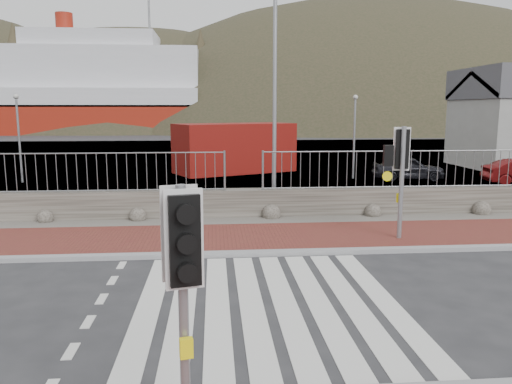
{
  "coord_description": "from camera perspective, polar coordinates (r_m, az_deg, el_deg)",
  "views": [
    {
      "loc": [
        -0.92,
        -8.34,
        3.42
      ],
      "look_at": [
        0.03,
        3.0,
        1.53
      ],
      "focal_mm": 35.0,
      "sensor_mm": 36.0,
      "label": 1
    }
  ],
  "objects": [
    {
      "name": "ground",
      "position": [
        9.06,
        1.42,
        -12.72
      ],
      "size": [
        220.0,
        220.0,
        0.0
      ],
      "primitive_type": "plane",
      "color": "#28282B",
      "rests_on": "ground"
    },
    {
      "name": "sidewalk_far",
      "position": [
        13.31,
        -0.69,
        -5.27
      ],
      "size": [
        40.0,
        3.0,
        0.08
      ],
      "primitive_type": "cube",
      "color": "brown",
      "rests_on": "ground"
    },
    {
      "name": "kerb_far",
      "position": [
        11.87,
        -0.17,
        -7.05
      ],
      "size": [
        40.0,
        0.25,
        0.12
      ],
      "primitive_type": "cube",
      "color": "gray",
      "rests_on": "ground"
    },
    {
      "name": "zebra_crossing",
      "position": [
        9.06,
        1.42,
        -12.68
      ],
      "size": [
        4.62,
        5.6,
        0.01
      ],
      "color": "silver",
      "rests_on": "ground"
    },
    {
      "name": "gravel_strip",
      "position": [
        15.25,
        -1.24,
        -3.4
      ],
      "size": [
        40.0,
        1.5,
        0.06
      ],
      "primitive_type": "cube",
      "color": "#59544C",
      "rests_on": "ground"
    },
    {
      "name": "stone_wall",
      "position": [
        15.95,
        -1.42,
        -1.3
      ],
      "size": [
        40.0,
        0.6,
        0.9
      ],
      "primitive_type": "cube",
      "color": "#444038",
      "rests_on": "ground"
    },
    {
      "name": "railing",
      "position": [
        15.6,
        -1.41,
        3.55
      ],
      "size": [
        18.07,
        0.07,
        1.22
      ],
      "color": "gray",
      "rests_on": "stone_wall"
    },
    {
      "name": "quay",
      "position": [
        36.42,
        -3.36,
        4.02
      ],
      "size": [
        120.0,
        40.0,
        0.5
      ],
      "primitive_type": "cube",
      "color": "#4C4C4F",
      "rests_on": "ground"
    },
    {
      "name": "water",
      "position": [
        71.33,
        -4.11,
        6.65
      ],
      "size": [
        220.0,
        50.0,
        0.05
      ],
      "primitive_type": "cube",
      "color": "#3F4C54",
      "rests_on": "ground"
    },
    {
      "name": "ferry",
      "position": [
        79.87,
        -22.48,
        10.12
      ],
      "size": [
        50.0,
        16.0,
        20.0
      ],
      "color": "maroon",
      "rests_on": "ground"
    },
    {
      "name": "hills_backdrop",
      "position": [
        100.11,
        -0.27,
        -5.91
      ],
      "size": [
        254.0,
        90.0,
        100.0
      ],
      "color": "#282D1B",
      "rests_on": "ground"
    },
    {
      "name": "traffic_signal_near",
      "position": [
        5.15,
        -8.42,
        -7.43
      ],
      "size": [
        0.42,
        0.31,
        2.68
      ],
      "rotation": [
        0.0,
        0.0,
        0.23
      ],
      "color": "gray",
      "rests_on": "ground"
    },
    {
      "name": "traffic_signal_far",
      "position": [
        13.33,
        16.25,
        3.67
      ],
      "size": [
        0.72,
        0.3,
        2.99
      ],
      "rotation": [
        0.0,
        0.0,
        3.04
      ],
      "color": "gray",
      "rests_on": "ground"
    },
    {
      "name": "streetlight",
      "position": [
        16.64,
        2.54,
        11.93
      ],
      "size": [
        1.49,
        0.71,
        7.37
      ],
      "rotation": [
        0.0,
        0.0,
        0.38
      ],
      "color": "gray",
      "rests_on": "ground"
    },
    {
      "name": "shipping_container",
      "position": [
        27.43,
        -2.44,
        5.05
      ],
      "size": [
        6.91,
        5.11,
        2.66
      ],
      "primitive_type": "cube",
      "rotation": [
        0.0,
        0.0,
        0.44
      ],
      "color": "maroon",
      "rests_on": "ground"
    },
    {
      "name": "car_a",
      "position": [
        25.62,
        16.99,
        2.65
      ],
      "size": [
        3.53,
        1.76,
        1.16
      ],
      "primitive_type": "imported",
      "rotation": [
        0.0,
        0.0,
        1.45
      ],
      "color": "black",
      "rests_on": "ground"
    }
  ]
}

